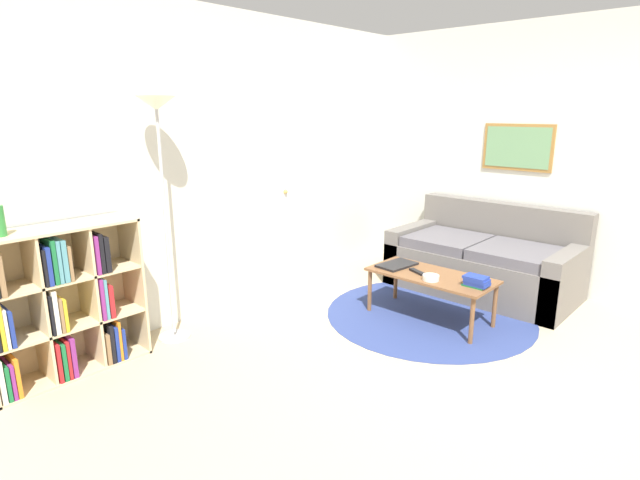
{
  "coord_description": "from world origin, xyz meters",
  "views": [
    {
      "loc": [
        -2.8,
        -0.88,
        1.77
      ],
      "look_at": [
        -0.21,
        1.49,
        0.85
      ],
      "focal_mm": 28.0,
      "sensor_mm": 36.0,
      "label": 1
    }
  ],
  "objects_px": {
    "floor_lamp": "(159,141)",
    "laptop": "(397,265)",
    "bookshelf": "(58,305)",
    "couch": "(485,262)",
    "coffee_table": "(431,279)",
    "bowl": "(431,278)"
  },
  "relations": [
    {
      "from": "bookshelf",
      "to": "coffee_table",
      "type": "xyz_separation_m",
      "value": [
        2.51,
        -1.37,
        -0.14
      ]
    },
    {
      "from": "coffee_table",
      "to": "couch",
      "type": "bearing_deg",
      "value": -1.42
    },
    {
      "from": "floor_lamp",
      "to": "couch",
      "type": "bearing_deg",
      "value": -26.09
    },
    {
      "from": "bookshelf",
      "to": "coffee_table",
      "type": "relative_size",
      "value": 0.97
    },
    {
      "from": "bookshelf",
      "to": "floor_lamp",
      "type": "height_order",
      "value": "floor_lamp"
    },
    {
      "from": "laptop",
      "to": "floor_lamp",
      "type": "bearing_deg",
      "value": 150.57
    },
    {
      "from": "coffee_table",
      "to": "laptop",
      "type": "relative_size",
      "value": 2.83
    },
    {
      "from": "couch",
      "to": "laptop",
      "type": "xyz_separation_m",
      "value": [
        -1.03,
        0.38,
        0.13
      ]
    },
    {
      "from": "couch",
      "to": "bookshelf",
      "type": "bearing_deg",
      "value": 158.44
    },
    {
      "from": "coffee_table",
      "to": "bowl",
      "type": "distance_m",
      "value": 0.17
    },
    {
      "from": "floor_lamp",
      "to": "laptop",
      "type": "xyz_separation_m",
      "value": [
        1.7,
        -0.96,
        -1.13
      ]
    },
    {
      "from": "coffee_table",
      "to": "laptop",
      "type": "bearing_deg",
      "value": 90.08
    },
    {
      "from": "bookshelf",
      "to": "floor_lamp",
      "type": "xyz_separation_m",
      "value": [
        0.81,
        -0.06,
        1.05
      ]
    },
    {
      "from": "couch",
      "to": "coffee_table",
      "type": "xyz_separation_m",
      "value": [
        -1.02,
        0.03,
        0.08
      ]
    },
    {
      "from": "bookshelf",
      "to": "couch",
      "type": "bearing_deg",
      "value": -21.56
    },
    {
      "from": "coffee_table",
      "to": "bowl",
      "type": "height_order",
      "value": "bowl"
    },
    {
      "from": "bookshelf",
      "to": "bowl",
      "type": "relative_size",
      "value": 7.61
    },
    {
      "from": "bookshelf",
      "to": "laptop",
      "type": "relative_size",
      "value": 2.75
    },
    {
      "from": "bookshelf",
      "to": "coffee_table",
      "type": "bearing_deg",
      "value": -28.65
    },
    {
      "from": "laptop",
      "to": "bowl",
      "type": "relative_size",
      "value": 2.77
    },
    {
      "from": "floor_lamp",
      "to": "laptop",
      "type": "relative_size",
      "value": 4.97
    },
    {
      "from": "floor_lamp",
      "to": "coffee_table",
      "type": "distance_m",
      "value": 2.45
    }
  ]
}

